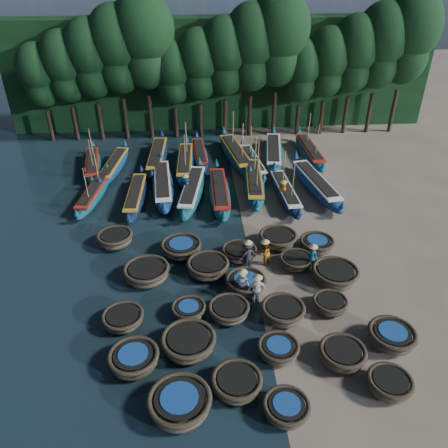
{
  "coord_description": "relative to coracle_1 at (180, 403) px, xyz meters",
  "views": [
    {
      "loc": [
        -3.04,
        -19.75,
        15.0
      ],
      "look_at": [
        -1.37,
        2.05,
        1.3
      ],
      "focal_mm": 35.0,
      "sensor_mm": 36.0,
      "label": 1
    }
  ],
  "objects": [
    {
      "name": "long_boat_13",
      "position": [
        1.45,
        23.74,
        0.01
      ],
      "size": [
        1.65,
        7.29,
        1.28
      ],
      "rotation": [
        0.0,
        0.0,
        0.05
      ],
      "color": "navy",
      "rests_on": "ground"
    },
    {
      "name": "tree_1",
      "position": [
        -9.78,
        29.27,
        6.16
      ],
      "size": [
        4.09,
        4.09,
        9.65
      ],
      "color": "black",
      "rests_on": "ground"
    },
    {
      "name": "long_boat_5",
      "position": [
        2.66,
        16.75,
        0.07
      ],
      "size": [
        1.45,
        8.22,
        1.45
      ],
      "rotation": [
        0.0,
        0.0,
        -0.0
      ],
      "color": "#0E4F4F",
      "rests_on": "ground"
    },
    {
      "name": "foliage_wall",
      "position": [
        3.92,
        32.77,
        4.52
      ],
      "size": [
        40.0,
        3.0,
        10.0
      ],
      "primitive_type": "cube",
      "color": "black",
      "rests_on": "ground"
    },
    {
      "name": "fisherman_2",
      "position": [
        4.63,
        8.99,
        0.35
      ],
      "size": [
        0.96,
        0.93,
        1.76
      ],
      "rotation": [
        0.0,
        0.0,
        3.78
      ],
      "color": "#AD6617",
      "rests_on": "ground"
    },
    {
      "name": "coracle_24",
      "position": [
        7.9,
        10.06,
        -0.04
      ],
      "size": [
        2.1,
        2.1,
        0.77
      ],
      "rotation": [
        0.0,
        0.0,
        -0.12
      ],
      "color": "brown",
      "rests_on": "ground"
    },
    {
      "name": "coracle_22",
      "position": [
        3.29,
        9.67,
        -0.09
      ],
      "size": [
        2.46,
        2.46,
        0.69
      ],
      "rotation": [
        0.0,
        0.0,
        -0.39
      ],
      "color": "brown",
      "rests_on": "ground"
    },
    {
      "name": "tree_3",
      "position": [
        -5.18,
        29.27,
        7.51
      ],
      "size": [
        4.92,
        4.92,
        11.6
      ],
      "color": "black",
      "rests_on": "ground"
    },
    {
      "name": "fisherman_6",
      "position": [
        7.03,
        16.06,
        0.38
      ],
      "size": [
        0.65,
        0.86,
        1.79
      ],
      "rotation": [
        0.0,
        0.0,
        4.91
      ],
      "color": "#AD6617",
      "rests_on": "ground"
    },
    {
      "name": "long_boat_8",
      "position": [
        9.73,
        17.4,
        0.11
      ],
      "size": [
        2.81,
        8.67,
        1.54
      ],
      "rotation": [
        0.0,
        0.0,
        0.15
      ],
      "color": "navy",
      "rests_on": "ground"
    },
    {
      "name": "long_boat_12",
      "position": [
        0.24,
        21.93,
        0.08
      ],
      "size": [
        1.75,
        8.33,
        3.54
      ],
      "rotation": [
        0.0,
        0.0,
        -0.04
      ],
      "color": "navy",
      "rests_on": "ground"
    },
    {
      "name": "coracle_8",
      "position": [
        6.89,
        1.88,
        -0.05
      ],
      "size": [
        2.35,
        2.35,
        0.76
      ],
      "rotation": [
        0.0,
        0.0,
        0.3
      ],
      "color": "brown",
      "rests_on": "ground"
    },
    {
      "name": "coracle_2",
      "position": [
        2.25,
        0.78,
        -0.05
      ],
      "size": [
        2.28,
        2.28,
        0.75
      ],
      "rotation": [
        0.0,
        0.0,
        -0.22
      ],
      "color": "brown",
      "rests_on": "ground"
    },
    {
      "name": "long_boat_16",
      "position": [
        7.67,
        23.43,
        0.11
      ],
      "size": [
        2.92,
        8.7,
        1.55
      ],
      "rotation": [
        0.0,
        0.0,
        -0.16
      ],
      "color": "#0E4F4F",
      "rests_on": "ground"
    },
    {
      "name": "coracle_17",
      "position": [
        3.34,
        6.87,
        -0.04
      ],
      "size": [
        2.53,
        2.53,
        0.76
      ],
      "rotation": [
        0.0,
        0.0,
        -0.35
      ],
      "color": "brown",
      "rests_on": "ground"
    },
    {
      "name": "tree_0",
      "position": [
        -12.08,
        29.27,
        5.49
      ],
      "size": [
        3.68,
        3.68,
        8.68
      ],
      "color": "black",
      "rests_on": "ground"
    },
    {
      "name": "long_boat_6",
      "position": [
        5.28,
        18.05,
        0.09
      ],
      "size": [
        2.19,
        8.52,
        3.63
      ],
      "rotation": [
        0.0,
        0.0,
        -0.09
      ],
      "color": "#0E4F4F",
      "rests_on": "ground"
    },
    {
      "name": "coracle_5",
      "position": [
        -1.95,
        2.28,
        -0.02
      ],
      "size": [
        2.57,
        2.57,
        0.79
      ],
      "rotation": [
        0.0,
        0.0,
        0.33
      ],
      "color": "brown",
      "rests_on": "ground"
    },
    {
      "name": "tree_12",
      "position": [
        15.52,
        29.27,
        6.84
      ],
      "size": [
        4.51,
        4.51,
        10.63
      ],
      "color": "black",
      "rests_on": "ground"
    },
    {
      "name": "tree_8",
      "position": [
        6.32,
        29.27,
        7.51
      ],
      "size": [
        4.92,
        4.92,
        11.6
      ],
      "color": "black",
      "rests_on": "ground"
    },
    {
      "name": "coracle_13",
      "position": [
        4.85,
        4.62,
        -0.02
      ],
      "size": [
        2.33,
        2.33,
        0.81
      ],
      "rotation": [
        0.0,
        0.0,
        -0.22
      ],
      "color": "brown",
      "rests_on": "ground"
    },
    {
      "name": "coracle_16",
      "position": [
        1.45,
        8.33,
        -0.01
      ],
      "size": [
        2.81,
        2.81,
        0.83
      ],
      "rotation": [
        0.0,
        0.0,
        0.4
      ],
      "color": "brown",
      "rests_on": "ground"
    },
    {
      "name": "fisherman_0",
      "position": [
        3.09,
        6.41,
        0.39
      ],
      "size": [
        0.94,
        0.82,
        1.81
      ],
      "rotation": [
        0.0,
        0.0,
        2.66
      ],
      "color": "white",
      "rests_on": "ground"
    },
    {
      "name": "coracle_19",
      "position": [
        8.16,
        7.21,
        -0.02
      ],
      "size": [
        2.58,
        2.58,
        0.81
      ],
      "rotation": [
        0.0,
        0.0,
        0.12
      ],
      "color": "brown",
      "rests_on": "ground"
    },
    {
      "name": "tree_14",
      "position": [
        20.12,
        29.27,
        8.19
      ],
      "size": [
        5.34,
        5.34,
        12.58
      ],
      "color": "black",
      "rests_on": "ground"
    },
    {
      "name": "tree_11",
      "position": [
        13.22,
        29.27,
        6.16
      ],
      "size": [
        4.09,
        4.09,
        9.65
      ],
      "color": "black",
      "rests_on": "ground"
    },
    {
      "name": "tree_4",
      "position": [
        -2.88,
        29.27,
        8.19
      ],
      "size": [
        5.34,
        5.34,
        12.58
      ],
      "color": "black",
      "rests_on": "ground"
    },
    {
      "name": "long_boat_11",
      "position": [
        -2.06,
        23.31,
        0.09
      ],
      "size": [
        1.87,
        8.61,
        1.52
      ],
      "rotation": [
        0.0,
        0.0,
        -0.04
      ],
      "color": "#0F1B38",
      "rests_on": "ground"
    },
    {
      "name": "tree_5",
      "position": [
        -0.58,
        29.27,
        5.49
      ],
      "size": [
        3.68,
        3.68,
        8.68
      ],
      "color": "black",
      "rests_on": "ground"
    },
    {
      "name": "coracle_23",
      "position": [
        5.72,
        10.71,
        -0.0
      ],
      "size": [
        2.59,
        2.59,
        0.84
      ],
      "rotation": [
        0.0,
        0.0,
        0.26
      ],
      "color": "brown",
      "rests_on": "ground"
    },
    {
      "name": "coracle_7",
      "position": [
        4.22,
        2.38,
        -0.07
      ],
      "size": [
        2.16,
        2.16,
        0.71
      ],
      "rotation": [
        0.0,
        0.0,
        0.34
      ],
      "color": "brown",
      "rests_on": "ground"
    },
    {
      "name": "tree_6",
      "position": [
        1.72,
        29.27,
        6.16
      ],
      "size": [
        4.09,
        4.09,
        9.65
      ],
      "color": "black",
      "rests_on": "ground"
    },
    {
      "name": "coracle_15",
      "position": [
        -1.84,
        8.09,
        -0.0
      ],
      "size": [
        2.79,
        2.79,
        0.84
      ],
      "rotation": [
        0.0,
        0.0,
        0.24
      ],
      "color": "brown",
      "rests_on": "ground"
    },
    {
      "name": "long_boat_17",
      "position": [
        10.77,
        23.54,
        0.07
      ],
      "size": [
        1.6,
        8.21,
        3.49
      ],
      "rotation": [
        0.0,
        0.0,
        0.02
      ],
      "color": "#0E4F4F",
      "rests_on": "ground"
    },
    {
      "name": "long_boat_14",
      "position": [
        4.43,
        23.3,
        0.13
      ],
      "size": [
        2.95,
        8.97,
        3.85
      ],
      "rotation": [
        0.0,
        0.0,
        0.16
      ],
      "color": "#0E4F4F",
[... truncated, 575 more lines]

